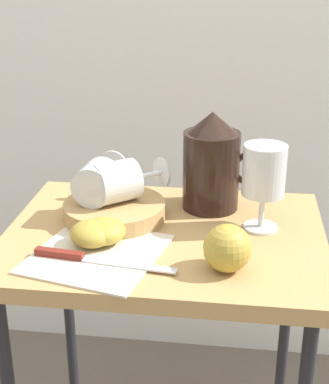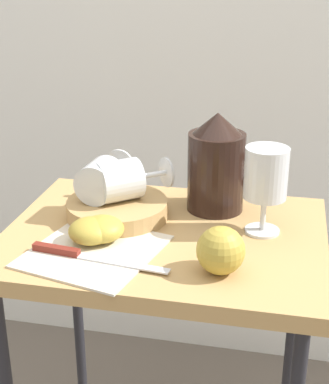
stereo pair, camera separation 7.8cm
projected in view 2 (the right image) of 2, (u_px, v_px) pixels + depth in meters
curtain_drape at (213, 50)px, 1.54m from camera, size 2.40×0.03×1.86m
table at (165, 267)px, 1.10m from camera, size 0.58×0.44×0.69m
linen_napkin at (94, 251)px, 1.00m from camera, size 0.25×0.26×0.00m
basket_tray at (117, 209)px, 1.13m from camera, size 0.19×0.19×0.03m
pitcher at (217, 171)px, 1.14m from camera, size 0.16×0.11×0.20m
wine_glass_upright at (266, 178)px, 1.04m from camera, size 0.08×0.08×0.16m
wine_glass_tipped_near at (121, 180)px, 1.11m from camera, size 0.16×0.14×0.08m
wine_glass_tipped_far at (101, 180)px, 1.12m from camera, size 0.08×0.15×0.08m
apple_half_left at (102, 229)px, 1.03m from camera, size 0.08×0.08×0.04m
apple_half_right at (91, 231)px, 1.02m from camera, size 0.08×0.08×0.04m
apple_whole at (221, 250)px, 0.93m from camera, size 0.08×0.08×0.08m
knife at (79, 254)px, 0.98m from camera, size 0.24×0.05×0.01m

